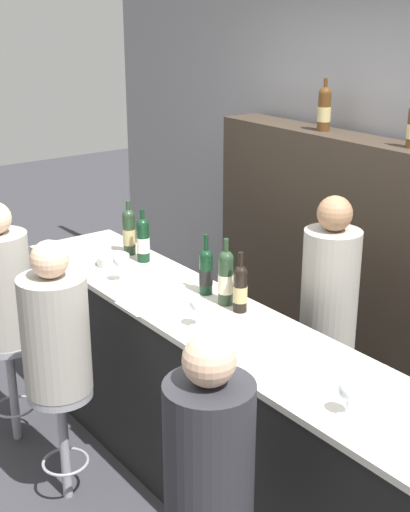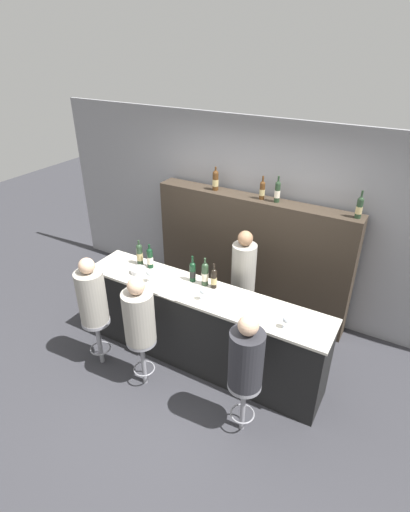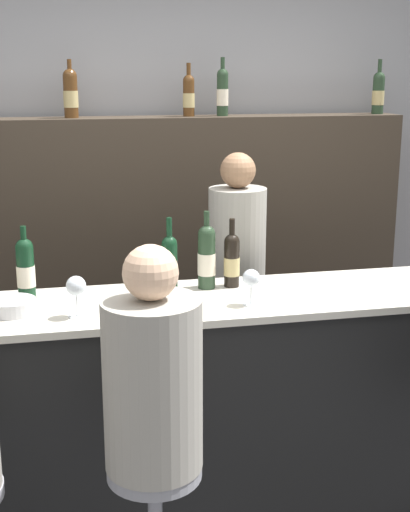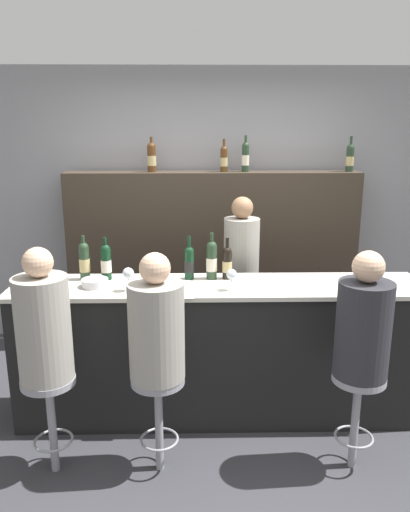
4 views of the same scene
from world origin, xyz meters
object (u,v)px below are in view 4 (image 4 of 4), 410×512
Objects in this scene: wine_bottle_counter_0 at (84,261)px; bar_stool_middle at (158,399)px; wine_bottle_backbar_0 at (152,157)px; bar_stool_right at (357,397)px; wine_bottle_counter_4 at (227,262)px; metal_bowl at (95,283)px; guest_seated_middle at (156,326)px; wine_glass_1 at (232,275)px; wine_glass_2 at (368,276)px; wine_bottle_counter_1 at (106,262)px; wine_bottle_counter_3 at (212,260)px; bartender at (241,295)px; wine_bottle_backbar_1 at (224,159)px; wine_bottle_counter_2 at (189,262)px; wine_glass_0 at (128,274)px; guest_seated_right at (364,324)px; bar_stool_left at (50,400)px; wine_bottle_backbar_2 at (245,157)px; wine_bottle_backbar_3 at (350,158)px; guest_seated_left at (43,324)px.

bar_stool_middle is at bearing -53.24° from wine_bottle_counter_0.
wine_bottle_backbar_0 is 2.68m from bar_stool_right.
wine_bottle_counter_4 reaches higher than metal_bowl.
guest_seated_middle is at bearing 0.00° from bar_stool_middle.
bar_stool_right is at bearing 0.00° from bar_stool_middle.
metal_bowl is at bearing -102.78° from wine_bottle_backbar_0.
wine_glass_1 is 0.91m from wine_glass_2.
wine_bottle_counter_3 is at bearing 0.00° from wine_bottle_counter_1.
bartender reaches higher than wine_bottle_counter_4.
wine_bottle_backbar_1 is 1.99× the size of wine_glass_1.
wine_bottle_counter_2 is at bearing 0.00° from wine_bottle_counter_1.
wine_bottle_counter_1 is 1.90× the size of wine_glass_0.
guest_seated_right reaches higher than wine_glass_0.
wine_glass_1 is at bearing 180.00° from wine_glass_2.
guest_seated_middle reaches higher than wine_glass_1.
wine_bottle_counter_1 is 0.86m from wine_bottle_counter_4.
bartender reaches higher than wine_bottle_counter_1.
wine_glass_1 is at bearing -5.92° from metal_bowl.
bar_stool_left is (-0.43, -0.49, -0.64)m from wine_glass_0.
wine_bottle_counter_4 is 0.63m from bartender.
guest_seated_right reaches higher than wine_bottle_counter_4.
wine_bottle_counter_3 is 2.09× the size of wine_glass_0.
bartender is at bearing 60.98° from wine_bottle_counter_3.
guest_seated_middle reaches higher than wine_bottle_counter_4.
wine_bottle_backbar_2 reaches higher than bar_stool_right.
wine_glass_1 is at bearing 0.00° from wine_glass_0.
wine_glass_0 reaches higher than wine_glass_1.
wine_bottle_backbar_2 is 2.41× the size of wine_glass_2.
wine_glass_0 is 1.63m from bar_stool_right.
wine_bottle_counter_0 is 0.95× the size of wine_bottle_counter_3.
bar_stool_middle is 0.82× the size of guest_seated_right.
bartender reaches higher than guest_seated_middle.
guest_seated_right is at bearing -102.88° from wine_bottle_backbar_3.
guest_seated_right is (1.20, 0.00, 0.48)m from bar_stool_middle.
bartender is at bearing 44.27° from guest_seated_left.
wine_bottle_backbar_1 is 1.56m from wine_glass_1.
wine_bottle_counter_4 is at bearing -0.00° from wine_bottle_counter_0.
guest_seated_right is (0.74, -0.49, -0.15)m from wine_glass_1.
wine_bottle_backbar_3 is at bearing 77.12° from guest_seated_right.
bar_stool_left is at bearing 180.00° from bar_stool_middle.
bar_stool_middle is at bearing -61.43° from wine_bottle_counter_1.
guest_seated_middle reaches higher than metal_bowl.
bar_stool_middle is (0.56, -0.75, -0.66)m from wine_bottle_counter_0.
wine_bottle_counter_4 is 1.32m from wine_bottle_backbar_1.
guest_seated_right is at bearing -74.76° from wine_bottle_backbar_2.
wine_bottle_counter_3 is at bearing 65.53° from guest_seated_middle.
wine_bottle_counter_3 is 1.85m from wine_bottle_backbar_3.
wine_bottle_backbar_3 is at bearing 37.27° from wine_glass_0.
wine_bottle_backbar_1 is at bearing 122.26° from wine_glass_2.
wine_bottle_backbar_1 is 0.90× the size of wine_bottle_backbar_2.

